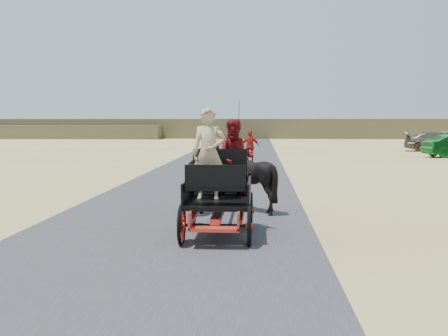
# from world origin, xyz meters

# --- Properties ---
(ground) EXTENTS (140.00, 140.00, 0.00)m
(ground) POSITION_xyz_m (0.00, 0.00, 0.00)
(ground) COLOR tan
(road) EXTENTS (6.00, 140.00, 0.01)m
(road) POSITION_xyz_m (0.00, 0.00, 0.01)
(road) COLOR #38383A
(road) RESTS_ON ground
(ridge_far) EXTENTS (140.00, 6.00, 2.40)m
(ridge_far) POSITION_xyz_m (0.00, 62.00, 1.20)
(ridge_far) COLOR brown
(ridge_far) RESTS_ON ground
(carriage) EXTENTS (1.30, 2.40, 0.72)m
(carriage) POSITION_xyz_m (1.07, 2.35, 0.36)
(carriage) COLOR black
(carriage) RESTS_ON ground
(horse_left) EXTENTS (0.91, 2.01, 1.70)m
(horse_left) POSITION_xyz_m (0.52, 5.35, 0.85)
(horse_left) COLOR black
(horse_left) RESTS_ON ground
(horse_right) EXTENTS (1.37, 1.54, 1.70)m
(horse_right) POSITION_xyz_m (1.62, 5.35, 0.85)
(horse_right) COLOR black
(horse_right) RESTS_ON ground
(driver_man) EXTENTS (0.66, 0.43, 1.80)m
(driver_man) POSITION_xyz_m (0.87, 2.40, 1.62)
(driver_man) COLOR tan
(driver_man) RESTS_ON carriage
(passenger_woman) EXTENTS (0.77, 0.60, 1.58)m
(passenger_woman) POSITION_xyz_m (1.37, 2.95, 1.51)
(passenger_woman) COLOR #660C0F
(passenger_woman) RESTS_ON carriage
(pedestrian) EXTENTS (1.07, 0.59, 1.73)m
(pedestrian) POSITION_xyz_m (1.36, 21.29, 0.86)
(pedestrian) COLOR #AA1E13
(pedestrian) RESTS_ON ground
(car_c) EXTENTS (5.17, 2.82, 1.42)m
(car_c) POSITION_xyz_m (14.80, 32.92, 0.71)
(car_c) COLOR brown
(car_c) RESTS_ON ground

